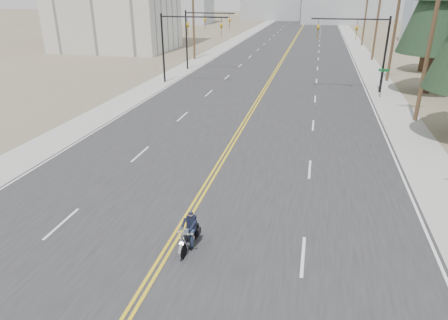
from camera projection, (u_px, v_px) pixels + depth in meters
ground_plane at (130, 312)px, 12.15m from camera, size 400.00×400.00×0.00m
road at (292, 44)px, 74.99m from camera, size 20.00×200.00×0.01m
sidewalk_left at (232, 42)px, 77.36m from camera, size 3.00×200.00×0.01m
sidewalk_right at (356, 45)px, 72.61m from camera, size 3.00×200.00×0.01m
traffic_mast_left at (181, 35)px, 40.81m from camera, size 7.10×0.26×7.00m
traffic_mast_right at (364, 39)px, 37.10m from camera, size 7.10×0.26×7.00m
traffic_mast_far at (199, 29)px, 48.08m from camera, size 6.10×0.26×7.00m
street_sign at (383, 78)px, 36.15m from camera, size 0.90×0.06×2.62m
utility_pole_b at (431, 39)px, 27.88m from camera, size 2.20×0.30×11.50m
utility_pole_c at (395, 26)px, 41.45m from camera, size 2.20×0.30×11.00m
utility_pole_d at (378, 16)px, 54.82m from camera, size 2.20×0.30×11.50m
utility_pole_e at (366, 12)px, 70.18m from camera, size 2.20×0.30×11.00m
utility_pole_left at (193, 19)px, 55.69m from camera, size 2.20×0.30×10.50m
haze_bldg_e at (382, 1)px, 139.31m from camera, size 14.00×14.00×12.00m
motorcyclist at (189, 232)px, 14.94m from camera, size 0.90×1.88×1.44m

